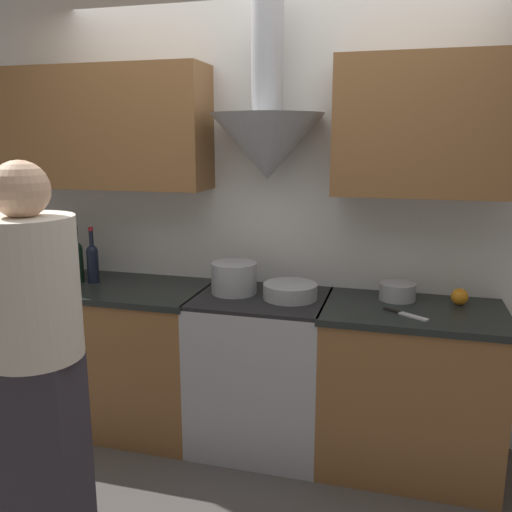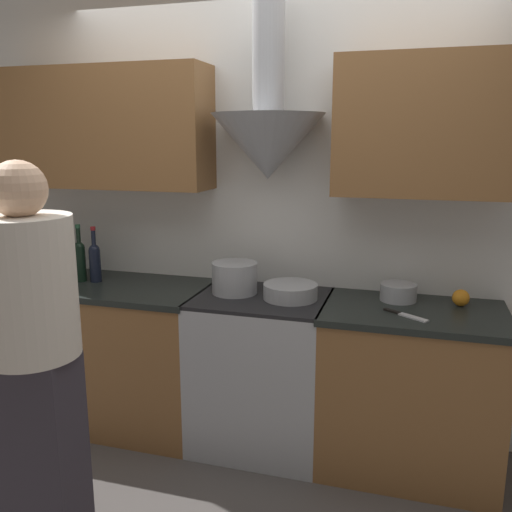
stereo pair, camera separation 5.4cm
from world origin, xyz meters
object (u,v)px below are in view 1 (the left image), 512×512
Objects in this scene: stove_range at (261,370)px; wine_bottle_3 at (54,258)px; wine_bottle_1 at (27,257)px; orange_fruit at (460,297)px; person_foreground_left at (36,358)px; wine_bottle_6 at (93,261)px; wine_bottle_5 at (77,259)px; saucepan at (397,291)px; wine_bottle_0 at (12,256)px; wine_bottle_2 at (39,258)px; mixing_bowl at (290,291)px; stock_pot at (234,278)px; wine_bottle_4 at (64,260)px.

wine_bottle_3 reaches higher than stove_range.
wine_bottle_1 is 2.56m from orange_fruit.
wine_bottle_6 is at bearing 111.76° from person_foreground_left.
wine_bottle_5 is 1.81× the size of saucepan.
wine_bottle_0 reaches higher than wine_bottle_6.
mixing_bowl is (1.58, -0.01, -0.09)m from wine_bottle_2.
saucepan is (2.24, 0.13, -0.09)m from wine_bottle_1.
wine_bottle_1 is 0.36m from wine_bottle_5.
wine_bottle_5 is at bearing -0.90° from wine_bottle_1.
stove_range is at bearing -1.18° from wine_bottle_6.
wine_bottle_1 is at bearing -179.31° from stock_pot.
wine_bottle_4 is (-1.24, 0.01, 0.57)m from stove_range.
wine_bottle_6 is at bearing -0.60° from wine_bottle_3.
wine_bottle_0 is (-1.61, 0.01, 0.58)m from stove_range.
stock_pot is at bearing -173.03° from saucepan.
stock_pot is (0.98, 0.02, -0.05)m from wine_bottle_5.
wine_bottle_4 is at bearing -1.65° from wine_bottle_2.
orange_fruit is (1.04, 0.13, 0.48)m from stove_range.
wine_bottle_5 is 0.21× the size of person_foreground_left.
person_foreground_left reaches higher than wine_bottle_0.
wine_bottle_3 is 1.12× the size of mixing_bowl.
wine_bottle_1 is (-1.51, 0.01, 0.57)m from stove_range.
wine_bottle_6 is (0.56, 0.02, -0.01)m from wine_bottle_0.
wine_bottle_0 is at bearing -176.77° from saucepan.
person_foreground_left is (0.65, -1.14, -0.10)m from wine_bottle_4.
mixing_bowl is at bearing 1.36° from stove_range.
wine_bottle_4 reaches higher than mixing_bowl.
stove_range is 2.68× the size of wine_bottle_3.
wine_bottle_0 is 0.56m from wine_bottle_6.
wine_bottle_5 is 1.18× the size of mixing_bowl.
mixing_bowl is at bearing -0.14° from wine_bottle_5.
wine_bottle_4 is (0.37, 0.00, -0.01)m from wine_bottle_0.
wine_bottle_3 is at bearing 122.29° from person_foreground_left.
wine_bottle_1 is 0.20× the size of person_foreground_left.
wine_bottle_3 is 2.06m from saucepan.
wine_bottle_5 is (0.46, 0.00, 0.00)m from wine_bottle_0.
wine_bottle_0 reaches higher than stock_pot.
wine_bottle_3 is 1.71× the size of saucepan.
wine_bottle_2 is at bearing 178.35° from wine_bottle_4.
wine_bottle_2 is 1.59m from mixing_bowl.
wine_bottle_2 is 1.10× the size of mixing_bowl.
wine_bottle_3 is at bearing 178.94° from stove_range.
wine_bottle_4 is 1.41m from mixing_bowl.
mixing_bowl is (1.49, -0.02, -0.09)m from wine_bottle_3.
mixing_bowl is at bearing -0.12° from wine_bottle_4.
person_foreground_left is (0.46, -1.15, -0.10)m from wine_bottle_6.
orange_fruit reaches higher than mixing_bowl.
saucepan reaches higher than stove_range.
wine_bottle_5 reaches higher than wine_bottle_6.
wine_bottle_1 is 1.34× the size of stock_pot.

